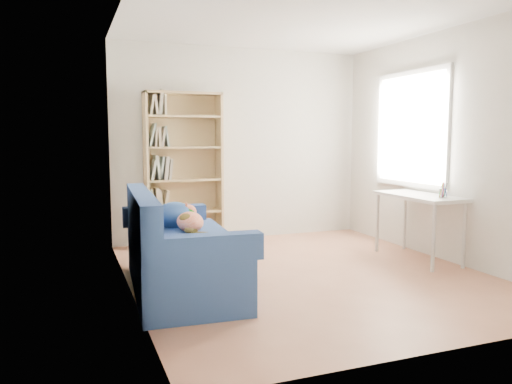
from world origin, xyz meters
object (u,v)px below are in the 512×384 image
sofa (177,252)px  bookshelf (184,176)px  pen_cup (443,192)px  desk (419,202)px

sofa → bookshelf: size_ratio=0.97×
bookshelf → pen_cup: (2.39, -2.04, -0.09)m
bookshelf → pen_cup: size_ratio=11.89×
desk → pen_cup: pen_cup is taller
sofa → desk: sofa is taller
sofa → pen_cup: 2.92m
sofa → desk: bearing=6.2°
pen_cup → bookshelf: bearing=139.5°
sofa → bookshelf: 2.00m
desk → bookshelf: bearing=143.3°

